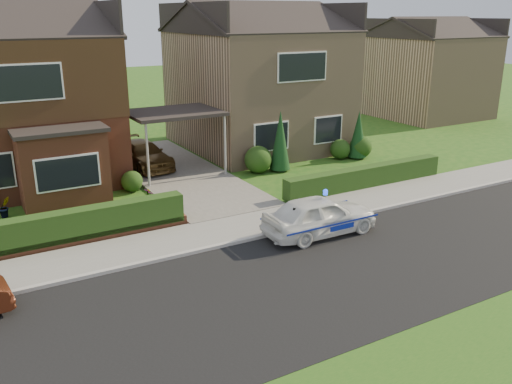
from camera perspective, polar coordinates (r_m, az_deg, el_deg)
ground at (r=14.85m, az=7.78°, el=-8.62°), size 120.00×120.00×0.00m
road at (r=14.85m, az=7.78°, el=-8.62°), size 60.00×6.00×0.02m
kerb at (r=17.10m, az=1.59°, el=-4.48°), size 60.00×0.16×0.12m
sidewalk at (r=17.94m, az=-0.16°, el=-3.38°), size 60.00×2.00×0.10m
grass_verge at (r=11.91m, az=23.21°, el=-17.57°), size 60.00×4.00×0.01m
driveway at (r=23.86m, az=-8.39°, el=2.02°), size 3.80×12.00×0.12m
house_left at (r=24.58m, az=-24.24°, el=10.04°), size 7.50×9.53×7.25m
house_right at (r=28.30m, az=0.14°, el=12.21°), size 7.50×8.06×7.25m
carport_link at (r=23.23m, az=-8.64°, el=8.14°), size 3.80×3.00×2.77m
dwarf_wall at (r=17.16m, az=-19.40°, el=-5.06°), size 7.70×0.25×0.36m
hedge_left at (r=17.37m, az=-19.44°, el=-5.43°), size 7.50×0.55×0.90m
hedge_right at (r=22.13m, az=11.37°, el=0.38°), size 7.50×0.55×0.80m
shrub_left_mid at (r=21.02m, az=-16.88°, el=0.86°), size 1.32×1.32×1.32m
shrub_left_near at (r=21.75m, az=-12.93°, el=1.11°), size 0.84×0.84×0.84m
shrub_right_near at (r=23.65m, az=0.23°, el=3.43°), size 1.20×1.20×1.20m
shrub_right_mid at (r=26.29m, az=8.86°, el=4.47°), size 0.96×0.96×0.96m
shrub_right_far at (r=26.68m, az=10.95°, el=4.69°), size 1.08×1.08×1.08m
conifer_a at (r=23.82m, az=2.56°, el=5.26°), size 0.90×0.90×2.60m
conifer_b at (r=26.43m, az=10.69°, el=5.82°), size 0.90×0.90×2.20m
neighbour_right at (r=38.86m, az=17.40°, el=11.50°), size 6.50×7.00×5.20m
police_car at (r=17.11m, az=6.72°, el=-2.50°), size 3.44×3.76×1.44m
driveway_car at (r=24.67m, az=-11.84°, el=3.87°), size 2.07×4.09×1.14m
potted_plant_b at (r=20.43m, az=-24.95°, el=-1.48°), size 0.48×0.44×0.72m
potted_plant_c at (r=19.69m, az=-11.24°, el=-0.73°), size 0.48×0.48×0.75m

